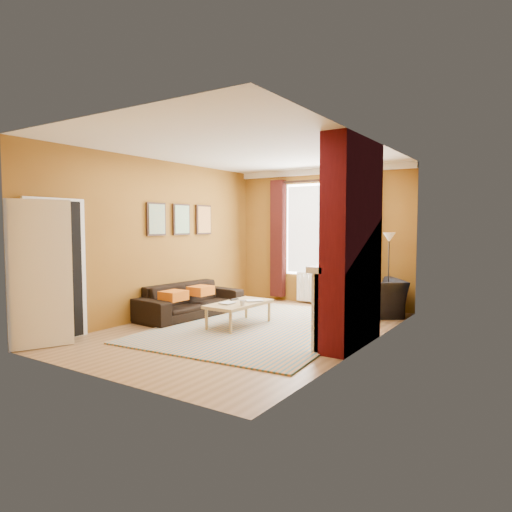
% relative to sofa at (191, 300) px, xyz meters
% --- Properties ---
extents(ground, '(5.50, 5.50, 0.00)m').
position_rel_sofa_xyz_m(ground, '(1.42, -0.28, -0.30)').
color(ground, brown).
rests_on(ground, ground).
extents(room_walls, '(3.82, 5.54, 2.83)m').
position_rel_sofa_xyz_m(room_walls, '(2.06, -0.01, 1.09)').
color(room_walls, brown).
rests_on(room_walls, ground).
extents(striped_rug, '(3.14, 4.14, 0.02)m').
position_rel_sofa_xyz_m(striped_rug, '(1.50, -0.02, -0.29)').
color(striped_rug, '#316C87').
rests_on(striped_rug, ground).
extents(sofa, '(0.98, 2.11, 0.60)m').
position_rel_sofa_xyz_m(sofa, '(0.00, 0.00, 0.00)').
color(sofa, black).
rests_on(sofa, ground).
extents(armchair, '(1.38, 1.36, 0.68)m').
position_rel_sofa_xyz_m(armchair, '(2.72, 1.78, 0.04)').
color(armchair, black).
rests_on(armchair, ground).
extents(coffee_table, '(0.62, 1.20, 0.40)m').
position_rel_sofa_xyz_m(coffee_table, '(1.19, -0.18, 0.06)').
color(coffee_table, tan).
rests_on(coffee_table, ground).
extents(wicker_stool, '(0.38, 0.38, 0.45)m').
position_rel_sofa_xyz_m(wicker_stool, '(1.96, 1.88, -0.07)').
color(wicker_stool, '#A17A45').
rests_on(wicker_stool, ground).
extents(floor_lamp, '(0.28, 0.28, 1.51)m').
position_rel_sofa_xyz_m(floor_lamp, '(2.97, 1.95, 0.89)').
color(floor_lamp, black).
rests_on(floor_lamp, ground).
extents(book_a, '(0.20, 0.27, 0.02)m').
position_rel_sofa_xyz_m(book_a, '(1.01, -0.39, 0.11)').
color(book_a, '#999999').
rests_on(book_a, coffee_table).
extents(book_b, '(0.34, 0.34, 0.02)m').
position_rel_sofa_xyz_m(book_b, '(1.25, 0.12, 0.11)').
color(book_b, '#999999').
rests_on(book_b, coffee_table).
extents(mug, '(0.11, 0.11, 0.08)m').
position_rel_sofa_xyz_m(mug, '(1.40, -0.39, 0.14)').
color(mug, '#999999').
rests_on(mug, coffee_table).
extents(tv_remote, '(0.07, 0.17, 0.02)m').
position_rel_sofa_xyz_m(tv_remote, '(0.99, -0.04, 0.11)').
color(tv_remote, '#252528').
rests_on(tv_remote, coffee_table).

